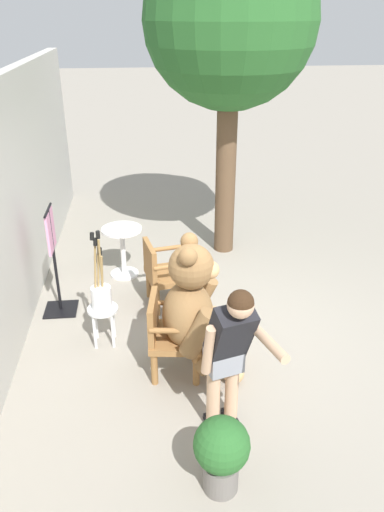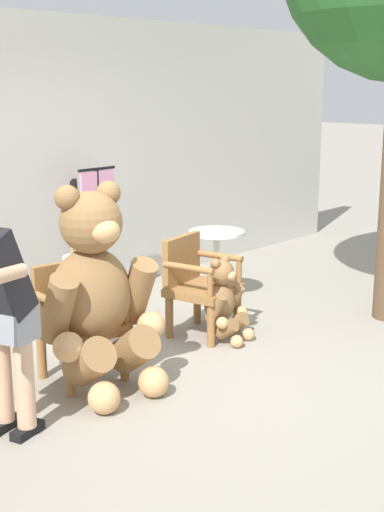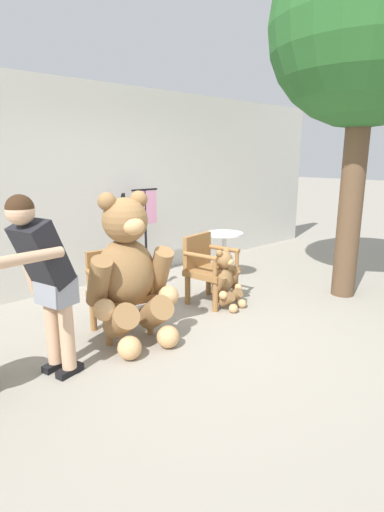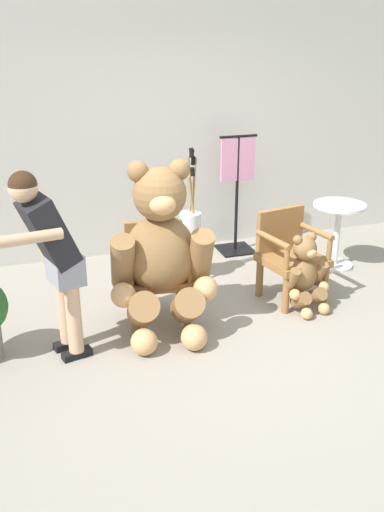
{
  "view_description": "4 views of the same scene",
  "coord_description": "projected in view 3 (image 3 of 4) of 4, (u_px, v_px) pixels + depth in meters",
  "views": [
    {
      "loc": [
        -4.86,
        0.89,
        3.42
      ],
      "look_at": [
        0.39,
        0.35,
        0.8
      ],
      "focal_mm": 35.0,
      "sensor_mm": 36.0,
      "label": 1
    },
    {
      "loc": [
        -3.73,
        -3.38,
        2.17
      ],
      "look_at": [
        0.22,
        0.34,
        0.84
      ],
      "focal_mm": 50.0,
      "sensor_mm": 36.0,
      "label": 2
    },
    {
      "loc": [
        -2.72,
        -2.81,
        1.81
      ],
      "look_at": [
        0.15,
        0.42,
        0.74
      ],
      "focal_mm": 28.0,
      "sensor_mm": 36.0,
      "label": 3
    },
    {
      "loc": [
        -1.78,
        -3.86,
        2.49
      ],
      "look_at": [
        -0.4,
        0.46,
        0.65
      ],
      "focal_mm": 40.0,
      "sensor_mm": 36.0,
      "label": 4
    }
  ],
  "objects": [
    {
      "name": "person_visitor",
      "position": [
        44.0,
        273.0,
        3.17
      ],
      "size": [
        0.72,
        0.62,
        1.55
      ],
      "color": "black",
      "rests_on": "ground"
    },
    {
      "name": "brush_bucket",
      "position": [
        125.0,
        252.0,
        5.01
      ],
      "size": [
        0.22,
        0.22,
        0.92
      ],
      "color": "white",
      "rests_on": "white_stool"
    },
    {
      "name": "clothing_display_stand",
      "position": [
        146.0,
        233.0,
        5.91
      ],
      "size": [
        0.44,
        0.4,
        1.36
      ],
      "color": "black",
      "rests_on": "ground"
    },
    {
      "name": "teddy_bear_large",
      "position": [
        129.0,
        270.0,
        3.92
      ],
      "size": [
        0.91,
        0.89,
        1.49
      ],
      "color": "olive",
      "rests_on": "ground"
    },
    {
      "name": "wooden_chair_right",
      "position": [
        208.0,
        267.0,
        5.04
      ],
      "size": [
        0.65,
        0.62,
        0.86
      ],
      "color": "olive",
      "rests_on": "ground"
    },
    {
      "name": "patio_tree",
      "position": [
        376.0,
        32.0,
        4.66
      ],
      "size": [
        2.42,
        2.3,
        4.44
      ],
      "color": "brown",
      "rests_on": "ground"
    },
    {
      "name": "round_side_table",
      "position": [
        224.0,
        251.0,
        5.97
      ],
      "size": [
        0.56,
        0.56,
        0.72
      ],
      "color": "white",
      "rests_on": "ground"
    },
    {
      "name": "wooden_chair_left",
      "position": [
        118.0,
        289.0,
        4.19
      ],
      "size": [
        0.62,
        0.59,
        0.86
      ],
      "color": "olive",
      "rests_on": "ground"
    },
    {
      "name": "ground_plane",
      "position": [
        208.0,
        333.0,
        4.23
      ],
      "size": [
        60.0,
        60.0,
        0.0
      ],
      "primitive_type": "plane",
      "color": "gray"
    },
    {
      "name": "white_stool",
      "position": [
        126.0,
        274.0,
        5.08
      ],
      "size": [
        0.34,
        0.34,
        0.46
      ],
      "color": "silver",
      "rests_on": "ground"
    },
    {
      "name": "back_wall",
      "position": [
        91.0,
        187.0,
        5.63
      ],
      "size": [
        10.0,
        0.16,
        2.8
      ],
      "primitive_type": "cube",
      "color": "beige",
      "rests_on": "ground"
    },
    {
      "name": "teddy_bear_small",
      "position": [
        225.0,
        279.0,
        4.87
      ],
      "size": [
        0.46,
        0.45,
        0.74
      ],
      "color": "olive",
      "rests_on": "ground"
    }
  ]
}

